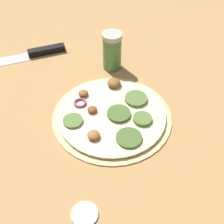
# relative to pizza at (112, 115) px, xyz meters

# --- Properties ---
(ground_plane) EXTENTS (3.00, 3.00, 0.00)m
(ground_plane) POSITION_rel_pizza_xyz_m (0.00, 0.00, -0.01)
(ground_plane) COLOR tan
(pizza) EXTENTS (0.26, 0.26, 0.03)m
(pizza) POSITION_rel_pizza_xyz_m (0.00, 0.00, 0.00)
(pizza) COLOR beige
(pizza) RESTS_ON ground_plane
(knife) EXTENTS (0.31, 0.19, 0.02)m
(knife) POSITION_rel_pizza_xyz_m (0.28, -0.17, -0.00)
(knife) COLOR silver
(knife) RESTS_ON ground_plane
(spice_jar) EXTENTS (0.05, 0.05, 0.10)m
(spice_jar) POSITION_rel_pizza_xyz_m (0.03, -0.18, 0.04)
(spice_jar) COLOR #4C7F42
(spice_jar) RESTS_ON ground_plane
(loose_cap) EXTENTS (0.05, 0.05, 0.01)m
(loose_cap) POSITION_rel_pizza_xyz_m (0.01, 0.24, -0.00)
(loose_cap) COLOR beige
(loose_cap) RESTS_ON ground_plane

